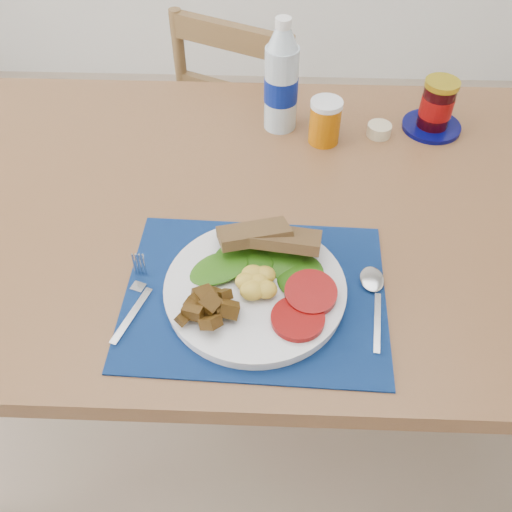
{
  "coord_description": "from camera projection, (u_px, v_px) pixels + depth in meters",
  "views": [
    {
      "loc": [
        0.04,
        -0.64,
        1.5
      ],
      "look_at": [
        0.02,
        0.01,
        0.8
      ],
      "focal_mm": 40.0,
      "sensor_mm": 36.0,
      "label": 1
    }
  ],
  "objects": [
    {
      "name": "breakfast_plate",
      "position": [
        251.0,
        287.0,
        0.94
      ],
      "size": [
        0.3,
        0.3,
        0.07
      ],
      "rotation": [
        0.0,
        0.0,
        0.11
      ],
      "color": "silver",
      "rests_on": "placemat"
    },
    {
      "name": "spoon",
      "position": [
        373.0,
        293.0,
        0.96
      ],
      "size": [
        0.04,
        0.18,
        0.01
      ],
      "rotation": [
        0.0,
        0.0,
        -0.12
      ],
      "color": "#B2B5BA",
      "rests_on": "placemat"
    },
    {
      "name": "fork",
      "position": [
        136.0,
        297.0,
        0.95
      ],
      "size": [
        0.05,
        0.17,
        0.0
      ],
      "rotation": [
        0.0,
        0.0,
        -0.34
      ],
      "color": "#B2B5BA",
      "rests_on": "placemat"
    },
    {
      "name": "jam_on_saucer",
      "position": [
        436.0,
        108.0,
        1.26
      ],
      "size": [
        0.13,
        0.13,
        0.12
      ],
      "color": "#040647",
      "rests_on": "table"
    },
    {
      "name": "juice_glass",
      "position": [
        325.0,
        123.0,
        1.23
      ],
      "size": [
        0.07,
        0.07,
        0.09
      ],
      "primitive_type": "cylinder",
      "color": "#AC5804",
      "rests_on": "table"
    },
    {
      "name": "chair_far",
      "position": [
        249.0,
        113.0,
        1.72
      ],
      "size": [
        0.5,
        0.5,
        1.04
      ],
      "rotation": [
        0.0,
        0.0,
        2.71
      ],
      "color": "brown",
      "rests_on": "ground"
    },
    {
      "name": "ground",
      "position": [
        248.0,
        460.0,
        1.54
      ],
      "size": [
        4.0,
        4.0,
        0.0
      ],
      "primitive_type": "plane",
      "color": "tan",
      "rests_on": "ground"
    },
    {
      "name": "ramekin",
      "position": [
        379.0,
        130.0,
        1.27
      ],
      "size": [
        0.05,
        0.05,
        0.03
      ],
      "primitive_type": "cylinder",
      "color": "beige",
      "rests_on": "table"
    },
    {
      "name": "water_bottle",
      "position": [
        281.0,
        82.0,
        1.22
      ],
      "size": [
        0.07,
        0.07,
        0.25
      ],
      "color": "#ADBFCC",
      "rests_on": "table"
    },
    {
      "name": "placemat",
      "position": [
        255.0,
        294.0,
        0.96
      ],
      "size": [
        0.45,
        0.36,
        0.0
      ],
      "primitive_type": "cube",
      "rotation": [
        0.0,
        0.0,
        -0.03
      ],
      "color": "black",
      "rests_on": "table"
    },
    {
      "name": "table",
      "position": [
        249.0,
        233.0,
        1.18
      ],
      "size": [
        1.4,
        0.9,
        0.75
      ],
      "color": "brown",
      "rests_on": "ground"
    }
  ]
}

